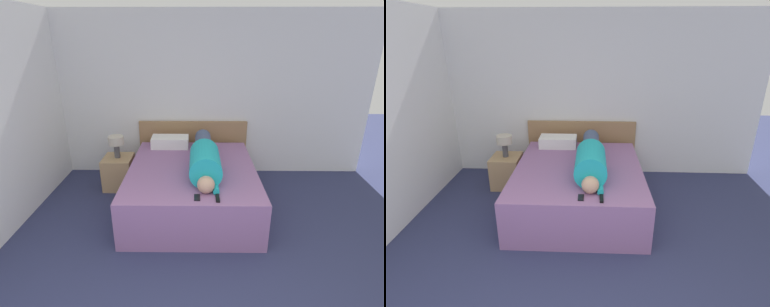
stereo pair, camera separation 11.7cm
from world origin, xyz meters
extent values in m
cube|color=white|center=(0.00, 3.89, 1.30)|extent=(5.59, 0.06, 2.60)
cube|color=#936699|center=(-0.06, 2.70, 0.29)|extent=(1.66, 1.96, 0.59)
cube|color=#A37A51|center=(-0.06, 3.82, 0.45)|extent=(1.78, 0.04, 0.90)
cube|color=tan|center=(-1.20, 3.26, 0.24)|extent=(0.43, 0.46, 0.49)
cylinder|color=#4C4C51|center=(-1.20, 3.26, 0.60)|extent=(0.08, 0.08, 0.21)
cylinder|color=beige|center=(-1.20, 3.26, 0.76)|extent=(0.23, 0.23, 0.13)
sphere|color=tan|center=(0.10, 2.01, 0.69)|extent=(0.20, 0.20, 0.20)
cylinder|color=#1EADB7|center=(0.10, 2.42, 0.78)|extent=(0.38, 0.70, 0.38)
cylinder|color=#47567A|center=(0.10, 3.18, 0.71)|extent=(0.25, 0.84, 0.25)
cylinder|color=#1EADB7|center=(0.21, 2.06, 0.62)|extent=(0.07, 0.22, 0.07)
cube|color=white|center=(-0.41, 3.47, 0.67)|extent=(0.57, 0.31, 0.16)
cube|color=black|center=(0.22, 1.86, 0.60)|extent=(0.04, 0.15, 0.02)
cube|color=black|center=(0.00, 1.88, 0.59)|extent=(0.06, 0.13, 0.01)
camera|label=1|loc=(-0.02, -0.93, 2.21)|focal=28.00mm
camera|label=2|loc=(0.10, -0.92, 2.21)|focal=28.00mm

